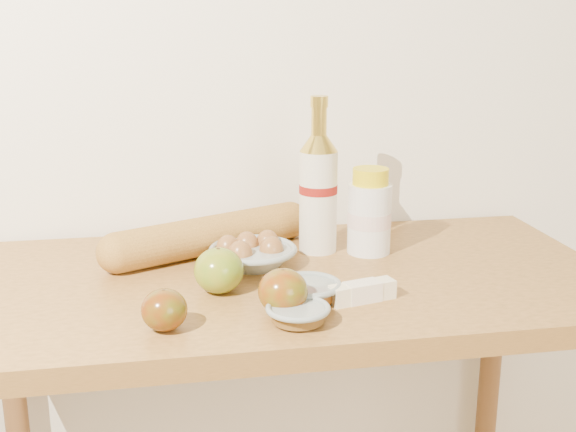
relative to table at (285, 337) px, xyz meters
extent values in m
cube|color=white|center=(0.00, 0.33, 0.52)|extent=(3.50, 0.02, 2.60)
cube|color=#AF7A38|center=(0.00, 0.00, 0.10)|extent=(1.20, 0.60, 0.04)
cylinder|color=brown|center=(0.55, 0.25, -0.35)|extent=(0.05, 0.05, 0.86)
cylinder|color=beige|center=(0.09, 0.13, 0.22)|extent=(0.10, 0.10, 0.20)
cylinder|color=maroon|center=(0.09, 0.13, 0.25)|extent=(0.10, 0.10, 0.02)
cone|color=gold|center=(0.09, 0.13, 0.34)|extent=(0.10, 0.10, 0.03)
cylinder|color=gold|center=(0.09, 0.13, 0.39)|extent=(0.04, 0.04, 0.05)
cylinder|color=gold|center=(0.09, 0.13, 0.42)|extent=(0.04, 0.04, 0.02)
cylinder|color=white|center=(0.19, 0.10, 0.19)|extent=(0.11, 0.11, 0.14)
cylinder|color=beige|center=(0.19, 0.10, 0.19)|extent=(0.11, 0.11, 0.03)
cylinder|color=yellow|center=(0.19, 0.10, 0.28)|extent=(0.09, 0.09, 0.03)
torus|color=#8F9C97|center=(-0.05, 0.06, 0.16)|extent=(0.20, 0.20, 0.01)
ellipsoid|color=brown|center=(-0.08, 0.03, 0.15)|extent=(0.06, 0.06, 0.06)
ellipsoid|color=brown|center=(-0.02, 0.05, 0.15)|extent=(0.06, 0.06, 0.06)
ellipsoid|color=brown|center=(-0.06, 0.09, 0.15)|extent=(0.06, 0.06, 0.06)
ellipsoid|color=brown|center=(-0.10, 0.07, 0.15)|extent=(0.06, 0.06, 0.06)
ellipsoid|color=brown|center=(-0.02, 0.09, 0.15)|extent=(0.06, 0.06, 0.06)
cylinder|color=#BB8839|center=(-0.13, 0.14, 0.16)|extent=(0.38, 0.23, 0.08)
sphere|color=#BB8839|center=(-0.30, 0.07, 0.16)|extent=(0.10, 0.10, 0.08)
sphere|color=#BB8839|center=(0.05, 0.22, 0.16)|extent=(0.10, 0.10, 0.08)
ellipsoid|color=olive|center=(-0.13, -0.06, 0.16)|extent=(0.11, 0.11, 0.08)
cylinder|color=#493018|center=(-0.13, -0.06, 0.20)|extent=(0.01, 0.01, 0.01)
ellipsoid|color=maroon|center=(-0.22, -0.20, 0.16)|extent=(0.08, 0.08, 0.06)
cylinder|color=#473017|center=(-0.22, -0.20, 0.18)|extent=(0.01, 0.01, 0.01)
ellipsoid|color=#971108|center=(-0.03, -0.17, 0.16)|extent=(0.08, 0.08, 0.07)
cylinder|color=#52391B|center=(-0.03, -0.17, 0.19)|extent=(0.01, 0.01, 0.01)
torus|color=gray|center=(-0.02, -0.21, 0.15)|extent=(0.10, 0.10, 0.01)
cylinder|color=brown|center=(-0.02, -0.21, 0.14)|extent=(0.09, 0.09, 0.02)
torus|color=gray|center=(0.02, -0.13, 0.15)|extent=(0.15, 0.15, 0.01)
cylinder|color=brown|center=(0.02, -0.13, 0.14)|extent=(0.12, 0.12, 0.02)
cube|color=beige|center=(0.10, -0.15, 0.14)|extent=(0.12, 0.06, 0.03)
cube|color=beige|center=(0.10, -0.15, 0.14)|extent=(0.07, 0.05, 0.03)
camera|label=1|loc=(-0.21, -1.22, 0.58)|focal=45.00mm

